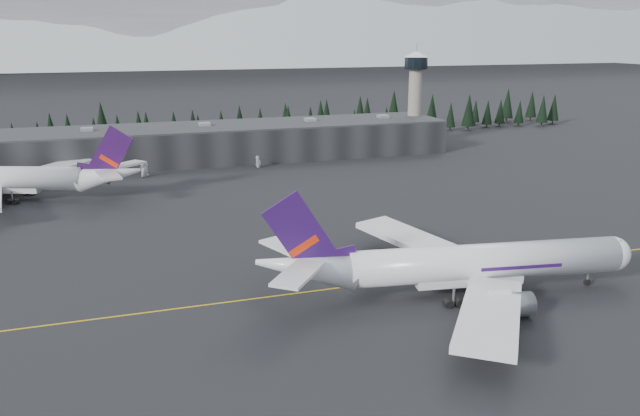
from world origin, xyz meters
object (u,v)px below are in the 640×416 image
object	(u,v)px
gse_vehicle_b	(258,166)
terminal	(233,142)
control_tower	(415,88)
jet_parked	(14,179)
jet_main	(453,264)
gse_vehicle_a	(145,175)

from	to	relation	value
gse_vehicle_b	terminal	bearing A→B (deg)	-173.23
control_tower	jet_parked	bearing A→B (deg)	-163.32
control_tower	jet_main	bearing A→B (deg)	-113.51
jet_parked	terminal	bearing A→B (deg)	-130.24
terminal	gse_vehicle_a	size ratio (longest dim) A/B	34.06
control_tower	jet_parked	size ratio (longest dim) A/B	0.55
jet_main	gse_vehicle_a	distance (m)	123.37
jet_main	gse_vehicle_b	bearing A→B (deg)	102.89
terminal	control_tower	size ratio (longest dim) A/B	4.24
terminal	jet_parked	bearing A→B (deg)	-149.70
gse_vehicle_a	jet_main	bearing A→B (deg)	-93.72
control_tower	jet_main	distance (m)	152.60
control_tower	jet_main	size ratio (longest dim) A/B	0.55
control_tower	gse_vehicle_a	distance (m)	113.03
jet_parked	gse_vehicle_b	distance (m)	76.82
control_tower	jet_parked	xyz separation A→B (m)	(-143.39, -42.96, -17.50)
control_tower	jet_main	xyz separation A→B (m)	(-60.47, -138.99, -17.68)
terminal	gse_vehicle_a	distance (m)	40.00
jet_main	gse_vehicle_b	size ratio (longest dim) A/B	16.45
terminal	jet_main	bearing A→B (deg)	-83.90
terminal	gse_vehicle_b	size ratio (longest dim) A/B	38.24
terminal	gse_vehicle_b	bearing A→B (deg)	-74.32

